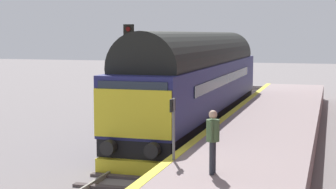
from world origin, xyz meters
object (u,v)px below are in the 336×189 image
(platform_number_sign, at_px, (173,119))
(signal_post_near, at_px, (129,66))
(signal_post_mid, at_px, (181,62))
(waiting_passenger, at_px, (213,136))
(diesel_locomotive, at_px, (198,78))

(platform_number_sign, bearing_deg, signal_post_near, 119.80)
(signal_post_near, height_order, platform_number_sign, signal_post_near)
(signal_post_mid, bearing_deg, platform_number_sign, -75.40)
(signal_post_near, bearing_deg, waiting_passenger, -56.41)
(signal_post_mid, relative_size, waiting_passenger, 2.85)
(waiting_passenger, bearing_deg, signal_post_mid, 17.35)
(signal_post_near, height_order, signal_post_mid, signal_post_near)
(signal_post_near, bearing_deg, diesel_locomotive, 61.63)
(diesel_locomotive, height_order, signal_post_mid, same)
(diesel_locomotive, relative_size, platform_number_sign, 10.51)
(diesel_locomotive, height_order, platform_number_sign, diesel_locomotive)
(signal_post_near, distance_m, platform_number_sign, 7.98)
(diesel_locomotive, bearing_deg, signal_post_mid, 115.24)
(signal_post_near, distance_m, waiting_passenger, 9.69)
(diesel_locomotive, distance_m, signal_post_mid, 4.88)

